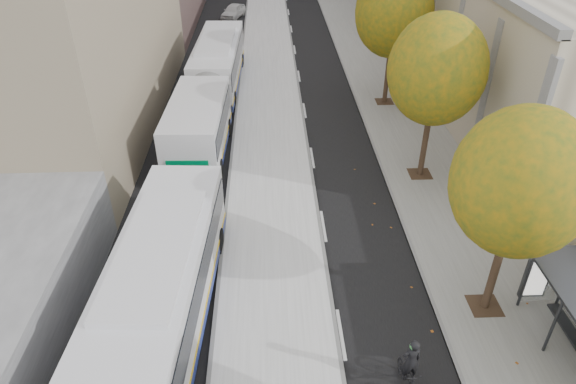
{
  "coord_description": "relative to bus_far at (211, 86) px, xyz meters",
  "views": [
    {
      "loc": [
        -3.92,
        0.33,
        13.51
      ],
      "look_at": [
        -3.23,
        16.97,
        2.5
      ],
      "focal_mm": 32.0,
      "sensor_mm": 36.0,
      "label": 1
    }
  ],
  "objects": [
    {
      "name": "bus_platform",
      "position": [
        3.51,
        4.86,
        -1.62
      ],
      "size": [
        4.25,
        150.0,
        0.15
      ],
      "primitive_type": "cube",
      "color": "#B6B6B6",
      "rests_on": "ground"
    },
    {
      "name": "sidewalk",
      "position": [
        11.51,
        4.86,
        -1.65
      ],
      "size": [
        4.75,
        150.0,
        0.08
      ],
      "primitive_type": "cube",
      "color": "gray",
      "rests_on": "ground"
    },
    {
      "name": "tree_c",
      "position": [
        10.99,
        -17.14,
        3.56
      ],
      "size": [
        4.2,
        4.2,
        7.28
      ],
      "color": "black",
      "rests_on": "sidewalk"
    },
    {
      "name": "tree_d",
      "position": [
        10.99,
        -8.14,
        3.78
      ],
      "size": [
        4.4,
        4.4,
        7.6
      ],
      "color": "black",
      "rests_on": "sidewalk"
    },
    {
      "name": "tree_e",
      "position": [
        10.99,
        0.86,
        3.99
      ],
      "size": [
        4.6,
        4.6,
        7.92
      ],
      "color": "black",
      "rests_on": "sidewalk"
    },
    {
      "name": "bus_far",
      "position": [
        0.0,
        0.0,
        0.0
      ],
      "size": [
        3.36,
        18.66,
        3.1
      ],
      "rotation": [
        0.0,
        0.0,
        -0.03
      ],
      "color": "silver",
      "rests_on": "ground"
    },
    {
      "name": "cyclist",
      "position": [
        7.44,
        -20.26,
        -0.93
      ],
      "size": [
        0.65,
        1.64,
        2.04
      ],
      "rotation": [
        0.0,
        0.0,
        0.13
      ],
      "color": "black",
      "rests_on": "ground"
    },
    {
      "name": "distant_car",
      "position": [
        0.25,
        21.95,
        -1.05
      ],
      "size": [
        2.6,
        4.05,
        1.28
      ],
      "primitive_type": "imported",
      "rotation": [
        0.0,
        0.0,
        -0.31
      ],
      "color": "silver",
      "rests_on": "ground"
    }
  ]
}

